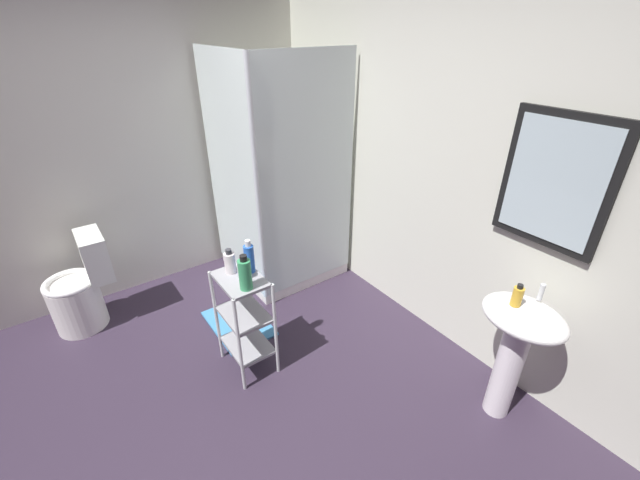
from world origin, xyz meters
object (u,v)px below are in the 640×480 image
(shampoo_bottle_blue, at_px, (249,258))
(lotion_bottle_white, at_px, (230,262))
(body_wash_bottle_green, at_px, (245,274))
(bath_mat, at_px, (239,323))
(toilet, at_px, (81,291))
(hand_soap_bottle, at_px, (517,296))
(storage_cart, at_px, (244,316))
(shower_stall, at_px, (278,231))
(rinse_cup, at_px, (243,271))
(pedestal_sink, at_px, (517,340))

(shampoo_bottle_blue, height_order, lotion_bottle_white, shampoo_bottle_blue)
(body_wash_bottle_green, height_order, bath_mat, body_wash_bottle_green)
(toilet, relative_size, shampoo_bottle_blue, 3.31)
(hand_soap_bottle, bearing_deg, bath_mat, -150.29)
(hand_soap_bottle, relative_size, shampoo_bottle_blue, 0.58)
(storage_cart, distance_m, lotion_bottle_white, 0.39)
(shower_stall, xyz_separation_m, storage_cart, (0.87, -0.78, -0.03))
(shampoo_bottle_blue, distance_m, body_wash_bottle_green, 0.18)
(toilet, relative_size, bath_mat, 1.27)
(toilet, distance_m, lotion_bottle_white, 1.44)
(storage_cart, distance_m, hand_soap_bottle, 1.66)
(shower_stall, relative_size, body_wash_bottle_green, 8.62)
(storage_cart, xyz_separation_m, rinse_cup, (0.01, 0.02, 0.36))
(shower_stall, xyz_separation_m, bath_mat, (0.44, -0.66, -0.45))
(shower_stall, distance_m, lotion_bottle_white, 1.16)
(lotion_bottle_white, bearing_deg, storage_cart, 10.47)
(shower_stall, height_order, storage_cart, shower_stall)
(storage_cart, bearing_deg, shampoo_bottle_blue, 108.16)
(pedestal_sink, height_order, lotion_bottle_white, lotion_bottle_white)
(bath_mat, bearing_deg, pedestal_sink, 29.77)
(shower_stall, distance_m, rinse_cup, 1.21)
(shower_stall, bearing_deg, lotion_bottle_white, -45.66)
(toilet, height_order, hand_soap_bottle, hand_soap_bottle)
(lotion_bottle_white, height_order, rinse_cup, lotion_bottle_white)
(shower_stall, xyz_separation_m, rinse_cup, (0.88, -0.76, 0.33))
(storage_cart, xyz_separation_m, shampoo_bottle_blue, (-0.03, 0.09, 0.40))
(toilet, height_order, rinse_cup, rinse_cup)
(shampoo_bottle_blue, height_order, bath_mat, shampoo_bottle_blue)
(body_wash_bottle_green, distance_m, rinse_cup, 0.12)
(pedestal_sink, distance_m, storage_cart, 1.67)
(shower_stall, bearing_deg, hand_soap_bottle, 7.64)
(shampoo_bottle_blue, xyz_separation_m, lotion_bottle_white, (-0.06, -0.11, -0.03))
(body_wash_bottle_green, bearing_deg, hand_soap_bottle, 44.69)
(toilet, distance_m, rinse_cup, 1.53)
(shower_stall, distance_m, toilet, 1.65)
(toilet, height_order, lotion_bottle_white, lotion_bottle_white)
(shower_stall, xyz_separation_m, shampoo_bottle_blue, (0.84, -0.69, 0.38))
(body_wash_bottle_green, relative_size, bath_mat, 0.39)
(shower_stall, bearing_deg, toilet, -100.20)
(rinse_cup, bearing_deg, pedestal_sink, 40.69)
(hand_soap_bottle, bearing_deg, toilet, -141.30)
(hand_soap_bottle, bearing_deg, pedestal_sink, 31.53)
(pedestal_sink, height_order, shampoo_bottle_blue, shampoo_bottle_blue)
(rinse_cup, bearing_deg, shampoo_bottle_blue, 121.69)
(shampoo_bottle_blue, height_order, rinse_cup, shampoo_bottle_blue)
(hand_soap_bottle, relative_size, lotion_bottle_white, 0.78)
(toilet, bearing_deg, shampoo_bottle_blue, 39.42)
(pedestal_sink, relative_size, body_wash_bottle_green, 3.49)
(toilet, relative_size, body_wash_bottle_green, 3.28)
(body_wash_bottle_green, xyz_separation_m, lotion_bottle_white, (-0.22, -0.00, -0.03))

